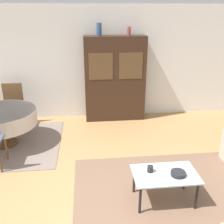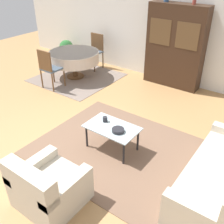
{
  "view_description": "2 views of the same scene",
  "coord_description": "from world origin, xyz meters",
  "px_view_note": "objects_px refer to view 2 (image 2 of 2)",
  "views": [
    {
      "loc": [
        -0.24,
        -2.72,
        2.59
      ],
      "look_at": [
        0.2,
        1.4,
        0.95
      ],
      "focal_mm": 42.0,
      "sensor_mm": 36.0,
      "label": 1
    },
    {
      "loc": [
        2.98,
        -2.72,
        2.93
      ],
      "look_at": [
        0.82,
        0.25,
        0.75
      ],
      "focal_mm": 42.0,
      "sensor_mm": 36.0,
      "label": 2
    }
  ],
  "objects_px": {
    "bowl": "(118,130)",
    "vase_short": "(195,0)",
    "dining_chair_near": "(49,67)",
    "cup": "(105,119)",
    "armchair": "(48,187)",
    "coffee_table": "(112,129)",
    "potted_plant": "(66,49)",
    "dining_table": "(74,57)",
    "couch": "(223,178)",
    "display_cabinet": "(175,47)",
    "dining_chair_far": "(95,49)"
  },
  "relations": [
    {
      "from": "display_cabinet",
      "to": "dining_chair_near",
      "type": "height_order",
      "value": "display_cabinet"
    },
    {
      "from": "vase_short",
      "to": "dining_chair_far",
      "type": "bearing_deg",
      "value": -174.78
    },
    {
      "from": "dining_table",
      "to": "dining_chair_near",
      "type": "xyz_separation_m",
      "value": [
        -0.0,
        -0.9,
        0.0
      ]
    },
    {
      "from": "couch",
      "to": "dining_chair_near",
      "type": "distance_m",
      "value": 4.69
    },
    {
      "from": "dining_chair_near",
      "to": "cup",
      "type": "height_order",
      "value": "dining_chair_near"
    },
    {
      "from": "couch",
      "to": "bowl",
      "type": "height_order",
      "value": "couch"
    },
    {
      "from": "coffee_table",
      "to": "display_cabinet",
      "type": "height_order",
      "value": "display_cabinet"
    },
    {
      "from": "dining_table",
      "to": "bowl",
      "type": "bearing_deg",
      "value": -35.29
    },
    {
      "from": "couch",
      "to": "bowl",
      "type": "relative_size",
      "value": 9.65
    },
    {
      "from": "couch",
      "to": "dining_table",
      "type": "bearing_deg",
      "value": 67.35
    },
    {
      "from": "display_cabinet",
      "to": "dining_chair_far",
      "type": "distance_m",
      "value": 2.43
    },
    {
      "from": "dining_chair_near",
      "to": "armchair",
      "type": "bearing_deg",
      "value": -43.03
    },
    {
      "from": "bowl",
      "to": "vase_short",
      "type": "distance_m",
      "value": 3.59
    },
    {
      "from": "cup",
      "to": "dining_table",
      "type": "bearing_deg",
      "value": 142.77
    },
    {
      "from": "dining_table",
      "to": "potted_plant",
      "type": "xyz_separation_m",
      "value": [
        -1.22,
        0.92,
        -0.22
      ]
    },
    {
      "from": "couch",
      "to": "potted_plant",
      "type": "distance_m",
      "value": 6.45
    },
    {
      "from": "bowl",
      "to": "couch",
      "type": "bearing_deg",
      "value": 4.52
    },
    {
      "from": "armchair",
      "to": "dining_table",
      "type": "distance_m",
      "value": 4.42
    },
    {
      "from": "dining_chair_far",
      "to": "potted_plant",
      "type": "xyz_separation_m",
      "value": [
        -1.22,
        0.02,
        -0.22
      ]
    },
    {
      "from": "vase_short",
      "to": "couch",
      "type": "bearing_deg",
      "value": -58.46
    },
    {
      "from": "couch",
      "to": "vase_short",
      "type": "distance_m",
      "value": 4.02
    },
    {
      "from": "coffee_table",
      "to": "dining_chair_far",
      "type": "distance_m",
      "value": 3.97
    },
    {
      "from": "coffee_table",
      "to": "potted_plant",
      "type": "distance_m",
      "value": 4.9
    },
    {
      "from": "armchair",
      "to": "vase_short",
      "type": "height_order",
      "value": "vase_short"
    },
    {
      "from": "dining_table",
      "to": "dining_chair_near",
      "type": "height_order",
      "value": "dining_chair_near"
    },
    {
      "from": "cup",
      "to": "potted_plant",
      "type": "relative_size",
      "value": 0.14
    },
    {
      "from": "couch",
      "to": "dining_chair_near",
      "type": "xyz_separation_m",
      "value": [
        -4.57,
        1.01,
        0.29
      ]
    },
    {
      "from": "dining_chair_far",
      "to": "cup",
      "type": "distance_m",
      "value": 3.79
    },
    {
      "from": "dining_table",
      "to": "potted_plant",
      "type": "relative_size",
      "value": 2.12
    },
    {
      "from": "bowl",
      "to": "vase_short",
      "type": "xyz_separation_m",
      "value": [
        -0.19,
        3.19,
        1.63
      ]
    },
    {
      "from": "display_cabinet",
      "to": "potted_plant",
      "type": "bearing_deg",
      "value": -176.46
    },
    {
      "from": "dining_chair_near",
      "to": "vase_short",
      "type": "xyz_separation_m",
      "value": [
        2.7,
        2.05,
        1.53
      ]
    },
    {
      "from": "dining_chair_near",
      "to": "potted_plant",
      "type": "xyz_separation_m",
      "value": [
        -1.22,
        1.82,
        -0.22
      ]
    },
    {
      "from": "vase_short",
      "to": "potted_plant",
      "type": "bearing_deg",
      "value": -176.74
    },
    {
      "from": "armchair",
      "to": "potted_plant",
      "type": "xyz_separation_m",
      "value": [
        -3.96,
        4.38,
        0.07
      ]
    },
    {
      "from": "dining_chair_far",
      "to": "cup",
      "type": "height_order",
      "value": "dining_chair_far"
    },
    {
      "from": "armchair",
      "to": "display_cabinet",
      "type": "bearing_deg",
      "value": 94.46
    },
    {
      "from": "coffee_table",
      "to": "dining_table",
      "type": "relative_size",
      "value": 0.66
    },
    {
      "from": "dining_table",
      "to": "bowl",
      "type": "relative_size",
      "value": 6.62
    },
    {
      "from": "display_cabinet",
      "to": "vase_short",
      "type": "relative_size",
      "value": 10.65
    },
    {
      "from": "dining_chair_near",
      "to": "dining_chair_far",
      "type": "relative_size",
      "value": 1.0
    },
    {
      "from": "dining_table",
      "to": "cup",
      "type": "xyz_separation_m",
      "value": [
        2.53,
        -1.92,
        -0.08
      ]
    },
    {
      "from": "coffee_table",
      "to": "bowl",
      "type": "xyz_separation_m",
      "value": [
        0.16,
        -0.06,
        0.08
      ]
    },
    {
      "from": "display_cabinet",
      "to": "dining_chair_near",
      "type": "bearing_deg",
      "value": -139.36
    },
    {
      "from": "dining_chair_far",
      "to": "coffee_table",
      "type": "bearing_deg",
      "value": 133.34
    },
    {
      "from": "display_cabinet",
      "to": "dining_table",
      "type": "xyz_separation_m",
      "value": [
        -2.38,
        -1.15,
        -0.43
      ]
    },
    {
      "from": "armchair",
      "to": "dining_table",
      "type": "xyz_separation_m",
      "value": [
        -2.74,
        3.46,
        0.28
      ]
    },
    {
      "from": "dining_table",
      "to": "cup",
      "type": "bearing_deg",
      "value": -37.23
    },
    {
      "from": "couch",
      "to": "vase_short",
      "type": "xyz_separation_m",
      "value": [
        -1.87,
        3.05,
        1.82
      ]
    },
    {
      "from": "vase_short",
      "to": "potted_plant",
      "type": "height_order",
      "value": "vase_short"
    }
  ]
}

